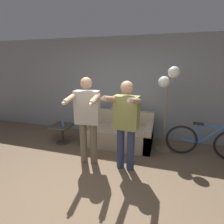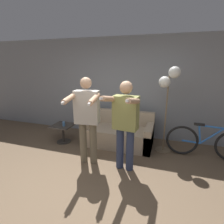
# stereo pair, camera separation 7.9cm
# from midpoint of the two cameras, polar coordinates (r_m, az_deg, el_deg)

# --- Properties ---
(ground_plane) EXTENTS (16.00, 16.00, 0.00)m
(ground_plane) POSITION_cam_midpoint_polar(r_m,az_deg,el_deg) (3.00, -11.39, -25.11)
(ground_plane) COLOR brown
(wall_back) EXTENTS (10.00, 0.05, 2.60)m
(wall_back) POSITION_cam_midpoint_polar(r_m,az_deg,el_deg) (4.69, 2.30, 7.74)
(wall_back) COLOR gray
(wall_back) RESTS_ON ground_plane
(couch) EXTENTS (1.64, 0.84, 0.78)m
(couch) POSITION_cam_midpoint_polar(r_m,az_deg,el_deg) (4.36, 1.55, -7.01)
(couch) COLOR tan
(couch) RESTS_ON ground_plane
(person_left) EXTENTS (0.59, 0.73, 1.71)m
(person_left) POSITION_cam_midpoint_polar(r_m,az_deg,el_deg) (3.33, -8.77, -1.20)
(person_left) COLOR #6B604C
(person_left) RESTS_ON ground_plane
(person_right) EXTENTS (0.56, 0.71, 1.66)m
(person_right) POSITION_cam_midpoint_polar(r_m,az_deg,el_deg) (3.10, 3.81, -2.77)
(person_right) COLOR #2D3856
(person_right) RESTS_ON ground_plane
(cat) EXTENTS (0.53, 0.13, 0.18)m
(cat) POSITION_cam_midpoint_polar(r_m,az_deg,el_deg) (4.46, 2.93, 1.58)
(cat) COLOR silver
(cat) RESTS_ON couch
(floor_lamp) EXTENTS (0.42, 0.34, 1.89)m
(floor_lamp) POSITION_cam_midpoint_polar(r_m,az_deg,el_deg) (3.87, 17.32, 8.40)
(floor_lamp) COLOR #756047
(floor_lamp) RESTS_ON ground_plane
(side_table) EXTENTS (0.51, 0.51, 0.46)m
(side_table) POSITION_cam_midpoint_polar(r_m,az_deg,el_deg) (4.57, -16.48, -5.66)
(side_table) COLOR #38332D
(side_table) RESTS_ON ground_plane
(cup) EXTENTS (0.07, 0.07, 0.11)m
(cup) POSITION_cam_midpoint_polar(r_m,az_deg,el_deg) (4.43, -16.22, -3.84)
(cup) COLOR #3D6693
(cup) RESTS_ON side_table
(bicycle) EXTENTS (1.61, 0.07, 0.75)m
(bicycle) POSITION_cam_midpoint_polar(r_m,az_deg,el_deg) (4.21, 27.73, -8.57)
(bicycle) COLOR black
(bicycle) RESTS_ON ground_plane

